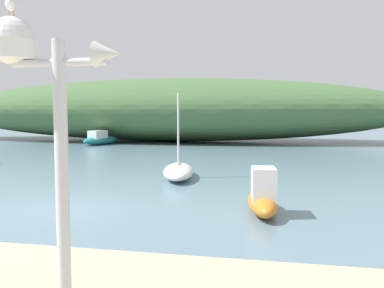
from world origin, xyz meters
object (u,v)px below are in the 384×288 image
(sailboat_far_right, at_px, (178,171))
(motorboat_outer_mooring, at_px, (100,139))
(seagull_on_radar, at_px, (11,2))
(mast_structure, at_px, (33,90))
(motorboat_by_sandbar, at_px, (263,197))

(sailboat_far_right, bearing_deg, motorboat_outer_mooring, 123.74)
(seagull_on_radar, bearing_deg, mast_structure, 3.52)
(mast_structure, xyz_separation_m, motorboat_by_sandbar, (1.94, 7.22, -2.41))
(mast_structure, bearing_deg, motorboat_outer_mooring, 113.09)
(mast_structure, relative_size, sailboat_far_right, 0.85)
(mast_structure, height_order, sailboat_far_right, mast_structure)
(mast_structure, distance_m, sailboat_far_right, 12.80)
(mast_structure, height_order, motorboat_outer_mooring, mast_structure)
(seagull_on_radar, distance_m, sailboat_far_right, 12.96)
(seagull_on_radar, bearing_deg, motorboat_outer_mooring, 112.76)
(motorboat_by_sandbar, bearing_deg, seagull_on_radar, -106.37)
(motorboat_outer_mooring, relative_size, sailboat_far_right, 1.08)
(motorboat_outer_mooring, bearing_deg, motorboat_by_sandbar, -56.24)
(sailboat_far_right, bearing_deg, mast_structure, -82.88)
(motorboat_by_sandbar, bearing_deg, motorboat_outer_mooring, 123.76)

